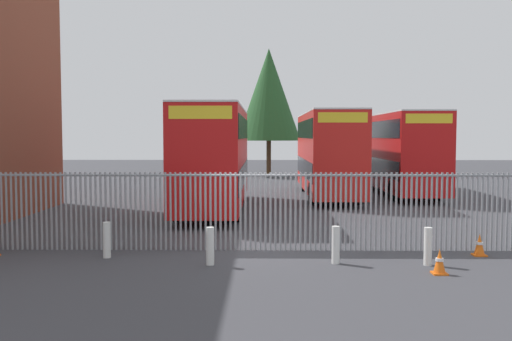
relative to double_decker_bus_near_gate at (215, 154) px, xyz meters
name	(u,v)px	position (x,y,z in m)	size (l,w,h in m)	color
ground_plane	(257,212)	(1.85, -0.51, -2.42)	(100.00, 100.00, 0.00)	#3D3D42
palisade_fence	(238,209)	(1.40, -8.51, -1.24)	(16.30, 0.14, 2.35)	gray
double_decker_bus_near_gate	(215,154)	(0.00, 0.00, 0.00)	(2.54, 10.81, 4.42)	red
double_decker_bus_behind_fence_left	(328,151)	(5.50, 5.33, 0.00)	(2.54, 10.81, 4.42)	red
double_decker_bus_behind_fence_right	(400,150)	(9.62, 6.83, 0.00)	(2.54, 10.81, 4.42)	red
bollard_near_left	(107,240)	(-2.03, -9.53, -1.95)	(0.20, 0.20, 0.95)	silver
bollard_center_front	(210,246)	(0.78, -10.31, -1.95)	(0.20, 0.20, 0.95)	silver
bollard_near_right	(336,245)	(3.93, -10.12, -1.95)	(0.20, 0.20, 0.95)	silver
bollard_far_right	(428,246)	(6.20, -10.28, -1.95)	(0.20, 0.20, 0.95)	silver
traffic_cone_by_gate	(439,262)	(6.21, -11.17, -2.13)	(0.34, 0.34, 0.59)	orange
traffic_cone_near_kerb	(479,245)	(7.91, -9.16, -2.13)	(0.34, 0.34, 0.59)	orange
tree_tall_back	(269,95)	(2.53, 20.12, 4.01)	(5.04, 5.04, 10.05)	#4C3823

